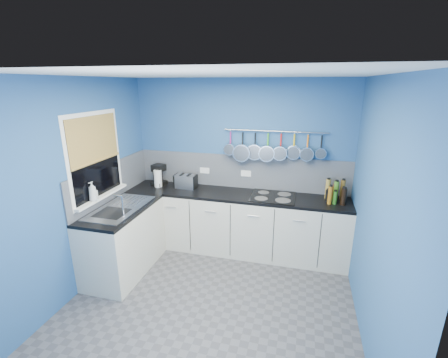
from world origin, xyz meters
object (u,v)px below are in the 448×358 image
at_px(soap_bottle_b, 94,194).
at_px(toaster, 186,181).
at_px(coffee_maker, 158,175).
at_px(soap_bottle_a, 92,191).
at_px(hob, 273,197).
at_px(canister, 189,184).
at_px(paper_towel, 158,178).

bearing_deg(soap_bottle_b, toaster, 56.85).
bearing_deg(coffee_maker, soap_bottle_a, -92.82).
bearing_deg(hob, canister, 176.78).
xyz_separation_m(soap_bottle_a, paper_towel, (0.32, 1.09, -0.14)).
relative_size(soap_bottle_b, canister, 1.29).
relative_size(soap_bottle_b, toaster, 0.55).
bearing_deg(soap_bottle_b, paper_towel, 73.66).
height_order(paper_towel, hob, paper_towel).
xyz_separation_m(soap_bottle_a, hob, (2.07, 1.08, -0.26)).
distance_m(soap_bottle_b, canister, 1.40).
relative_size(soap_bottle_b, paper_towel, 0.65).
relative_size(toaster, hob, 0.51).
height_order(canister, hob, canister).
relative_size(toaster, canister, 2.35).
height_order(paper_towel, canister, paper_towel).
xyz_separation_m(soap_bottle_b, hob, (2.07, 1.06, -0.23)).
xyz_separation_m(paper_towel, coffee_maker, (-0.02, 0.07, 0.03)).
xyz_separation_m(soap_bottle_a, toaster, (0.74, 1.15, -0.17)).
distance_m(canister, hob, 1.28).
relative_size(coffee_maker, toaster, 1.04).
relative_size(soap_bottle_a, paper_towel, 0.91).
distance_m(paper_towel, toaster, 0.43).
bearing_deg(soap_bottle_a, paper_towel, 73.87).
bearing_deg(hob, paper_towel, 179.49).
distance_m(soap_bottle_a, canister, 1.41).
distance_m(soap_bottle_b, paper_towel, 1.13).
xyz_separation_m(canister, hob, (1.28, -0.07, -0.06)).
xyz_separation_m(soap_bottle_b, toaster, (0.74, 1.14, -0.14)).
xyz_separation_m(coffee_maker, canister, (0.50, -0.02, -0.10)).
bearing_deg(canister, soap_bottle_a, -124.69).
xyz_separation_m(coffee_maker, hob, (1.78, -0.09, -0.16)).
relative_size(soap_bottle_a, toaster, 0.76).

